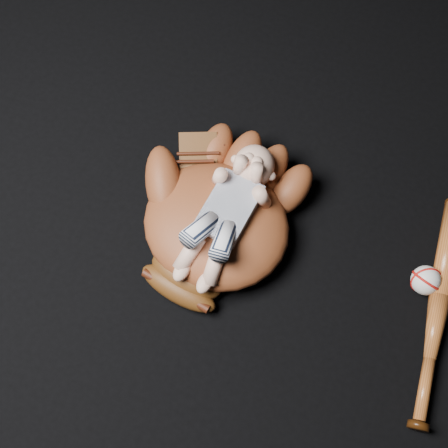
{
  "coord_description": "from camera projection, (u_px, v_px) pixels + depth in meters",
  "views": [
    {
      "loc": [
        0.01,
        -0.42,
        1.3
      ],
      "look_at": [
        -0.16,
        0.07,
        0.08
      ],
      "focal_mm": 50.0,
      "sensor_mm": 36.0,
      "label": 1
    }
  ],
  "objects": [
    {
      "name": "baseball_glove",
      "position": [
        216.0,
        222.0,
        1.33
      ],
      "size": [
        0.49,
        0.53,
        0.14
      ],
      "primitive_type": null,
      "rotation": [
        0.0,
        0.0,
        -0.21
      ],
      "color": "#632C15",
      "rests_on": "ground"
    },
    {
      "name": "newborn_baby",
      "position": [
        223.0,
        217.0,
        1.28
      ],
      "size": [
        0.21,
        0.36,
        0.14
      ],
      "primitive_type": null,
      "rotation": [
        0.0,
        0.0,
        -0.16
      ],
      "color": "#E4AE93",
      "rests_on": "baseball_glove"
    },
    {
      "name": "baseball_bat",
      "position": [
        438.0,
        310.0,
        1.31
      ],
      "size": [
        0.06,
        0.51,
        0.05
      ],
      "primitive_type": null,
      "rotation": [
        0.0,
        0.0,
        0.03
      ],
      "color": "#9A4C1D",
      "rests_on": "ground"
    },
    {
      "name": "baseball",
      "position": [
        426.0,
        280.0,
        1.32
      ],
      "size": [
        0.06,
        0.06,
        0.06
      ],
      "primitive_type": "sphere",
      "rotation": [
        0.0,
        0.0,
        0.01
      ],
      "color": "white",
      "rests_on": "ground"
    }
  ]
}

